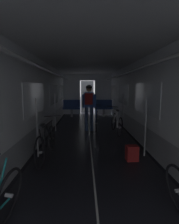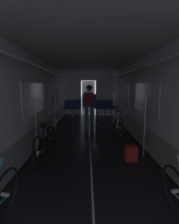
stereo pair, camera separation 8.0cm
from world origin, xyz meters
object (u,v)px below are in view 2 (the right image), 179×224
object	(u,v)px
bicycle_blue_in_aisle	(97,120)
backpack_on_floor	(131,153)
bench_seat_far_right	(105,107)
bicycle_black	(45,142)
bicycle_white	(117,123)
person_cyclist_aisle	(89,103)
bench_seat_far_left	(73,107)

from	to	relation	value
bicycle_blue_in_aisle	backpack_on_floor	size ratio (longest dim) A/B	4.97
bench_seat_far_right	bicycle_black	distance (m)	6.39
bicycle_black	bicycle_white	size ratio (longest dim) A/B	1.00
bench_seat_far_right	person_cyclist_aisle	distance (m)	3.56
bicycle_white	person_cyclist_aisle	bearing A→B (deg)	157.13
bench_seat_far_left	bicycle_black	xyz separation A→B (m)	(-0.14, -6.09, -0.18)
bench_seat_far_left	bicycle_blue_in_aisle	distance (m)	3.36
bench_seat_far_left	bicycle_white	bearing A→B (deg)	-63.90
bicycle_black	backpack_on_floor	distance (m)	1.96
backpack_on_floor	person_cyclist_aisle	bearing A→B (deg)	107.67
bench_seat_far_right	bicycle_black	world-z (taller)	bench_seat_far_right
bench_seat_far_right	bicycle_blue_in_aisle	size ratio (longest dim) A/B	0.58
person_cyclist_aisle	bicycle_blue_in_aisle	distance (m)	0.80
bench_seat_far_left	backpack_on_floor	xyz separation A→B (m)	(1.80, -6.24, -0.40)
bicycle_white	backpack_on_floor	world-z (taller)	bicycle_white
bench_seat_far_left	bicycle_blue_in_aisle	world-z (taller)	bench_seat_far_left
bench_seat_far_right	backpack_on_floor	bearing A→B (deg)	-89.98
bench_seat_far_left	bench_seat_far_right	xyz separation A→B (m)	(1.80, 0.00, 0.00)
bicycle_white	person_cyclist_aisle	distance (m)	1.26
bench_seat_far_right	bench_seat_far_left	bearing A→B (deg)	180.00
bench_seat_far_left	bench_seat_far_right	world-z (taller)	same
bicycle_black	bicycle_blue_in_aisle	world-z (taller)	bicycle_black
bicycle_blue_in_aisle	backpack_on_floor	distance (m)	3.17
bench_seat_far_left	backpack_on_floor	distance (m)	6.51
bench_seat_far_right	bicycle_white	world-z (taller)	bench_seat_far_right
bench_seat_far_left	bicycle_white	xyz separation A→B (m)	(1.87, -3.81, -0.19)
bench_seat_far_right	bicycle_blue_in_aisle	distance (m)	3.20
bench_seat_far_left	person_cyclist_aisle	xyz separation A→B (m)	(0.90, -3.40, 0.50)
bench_seat_far_left	person_cyclist_aisle	bearing A→B (deg)	-75.20
bicycle_black	backpack_on_floor	xyz separation A→B (m)	(1.94, -0.15, -0.21)
bicycle_white	person_cyclist_aisle	size ratio (longest dim) A/B	0.98
bench_seat_far_right	backpack_on_floor	distance (m)	6.25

